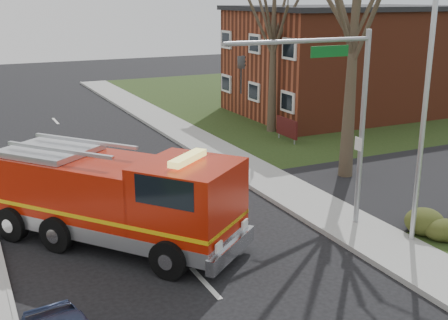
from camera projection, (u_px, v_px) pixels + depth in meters
name	position (u px, v px, depth m)	size (l,w,h in m)	color
ground	(205.00, 283.00, 15.86)	(120.00, 120.00, 0.00)	black
sidewalk_right	(377.00, 241.00, 18.44)	(2.40, 80.00, 0.15)	#9D9D98
brick_building	(351.00, 60.00, 38.35)	(15.40, 10.40, 7.25)	maroon
health_center_sign	(287.00, 128.00, 30.82)	(0.12, 2.00, 1.40)	#410F0F
bare_tree_near	(356.00, 7.00, 22.96)	(6.00, 6.00, 12.00)	#342B1F
bare_tree_far	(274.00, 21.00, 31.62)	(5.25, 5.25, 10.50)	#342B1F
traffic_signal_mast	(333.00, 97.00, 18.03)	(5.29, 0.18, 6.80)	gray
streetlight_pole	(423.00, 107.00, 17.15)	(1.48, 0.16, 8.40)	#B7BABF
fire_engine	(119.00, 200.00, 18.05)	(7.30, 8.20, 3.32)	#A91A07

